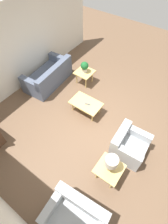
# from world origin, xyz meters

# --- Properties ---
(ground_plane) EXTENTS (14.00, 14.00, 0.00)m
(ground_plane) POSITION_xyz_m (0.00, 0.00, 0.00)
(ground_plane) COLOR brown
(wall_right) EXTENTS (0.12, 7.20, 2.70)m
(wall_right) POSITION_xyz_m (3.06, 0.00, 1.35)
(wall_right) COLOR silver
(wall_right) RESTS_ON ground_plane
(sofa) EXTENTS (1.06, 1.84, 0.80)m
(sofa) POSITION_xyz_m (2.31, -0.57, 0.30)
(sofa) COLOR #4C566B
(sofa) RESTS_ON ground_plane
(armchair) EXTENTS (0.85, 0.87, 0.77)m
(armchair) POSITION_xyz_m (-1.24, 0.26, 0.31)
(armchair) COLOR #A8ADB2
(armchair) RESTS_ON ground_plane
(loveseat) EXTENTS (1.22, 0.90, 0.77)m
(loveseat) POSITION_xyz_m (-1.11, 2.34, 0.30)
(loveseat) COLOR #A8ADB2
(loveseat) RESTS_ON ground_plane
(coffee_table) EXTENTS (0.95, 0.59, 0.40)m
(coffee_table) POSITION_xyz_m (0.46, -0.24, 0.35)
(coffee_table) COLOR tan
(coffee_table) RESTS_ON ground_plane
(side_table_plant) EXTENTS (0.59, 0.59, 0.49)m
(side_table_plant) POSITION_xyz_m (1.29, -1.33, 0.42)
(side_table_plant) COLOR tan
(side_table_plant) RESTS_ON ground_plane
(side_table_lamp) EXTENTS (0.59, 0.59, 0.49)m
(side_table_lamp) POSITION_xyz_m (-1.17, 1.13, 0.42)
(side_table_lamp) COLOR tan
(side_table_lamp) RESTS_ON ground_plane
(potted_plant) EXTENTS (0.27, 0.27, 0.39)m
(potted_plant) POSITION_xyz_m (1.29, -1.33, 0.71)
(potted_plant) COLOR #B2ADA3
(potted_plant) RESTS_ON side_table_plant
(table_lamp) EXTENTS (0.29, 0.29, 0.50)m
(table_lamp) POSITION_xyz_m (-1.17, 1.13, 0.83)
(table_lamp) COLOR #997F4C
(table_lamp) RESTS_ON side_table_lamp
(remote_control) EXTENTS (0.16, 0.09, 0.02)m
(remote_control) POSITION_xyz_m (0.39, -0.22, 0.41)
(remote_control) COLOR #4C4C51
(remote_control) RESTS_ON coffee_table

